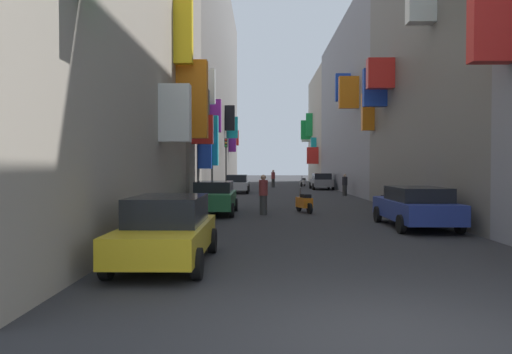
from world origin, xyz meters
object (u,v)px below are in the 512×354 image
traffic_light_near_corner (212,156)px  traffic_light_far_corner (226,155)px  parked_car_blue (416,206)px  parked_car_yellow (167,229)px  scooter_orange (304,203)px  parked_car_green (214,197)px  parked_car_grey (321,181)px  scooter_white (303,182)px  parked_car_silver (237,183)px  pedestrian_near_right (345,185)px  pedestrian_crossing (263,195)px  pedestrian_near_left (273,179)px  scooter_black (388,205)px

traffic_light_near_corner → traffic_light_far_corner: 10.92m
parked_car_blue → parked_car_yellow: 9.49m
scooter_orange → parked_car_green: bearing=-171.1°
parked_car_grey → scooter_white: size_ratio=2.16×
parked_car_blue → parked_car_yellow: bearing=-140.7°
traffic_light_near_corner → parked_car_silver: bearing=82.1°
parked_car_green → pedestrian_near_right: bearing=58.0°
parked_car_yellow → pedestrian_crossing: pedestrian_crossing is taller
parked_car_blue → parked_car_silver: bearing=109.1°
pedestrian_near_right → traffic_light_near_corner: traffic_light_near_corner is taller
parked_car_green → parked_car_silver: bearing=89.3°
parked_car_blue → scooter_orange: size_ratio=2.62×
scooter_white → parked_car_silver: bearing=-118.4°
parked_car_blue → pedestrian_near_left: (-4.12, 30.25, 0.11)m
parked_car_yellow → parked_car_grey: parked_car_yellow is taller
parked_car_blue → traffic_light_far_corner: 25.12m
parked_car_green → traffic_light_far_corner: (-0.90, 19.12, 2.25)m
parked_car_blue → pedestrian_crossing: 6.67m
parked_car_green → parked_car_silver: size_ratio=0.97×
traffic_light_near_corner → parked_car_grey: bearing=58.0°
pedestrian_near_left → traffic_light_near_corner: size_ratio=0.43×
parked_car_grey → pedestrian_crossing: pedestrian_crossing is taller
scooter_white → pedestrian_near_right: pedestrian_near_right is taller
parked_car_grey → pedestrian_near_right: 8.89m
scooter_black → pedestrian_near_right: bearing=87.7°
parked_car_green → traffic_light_near_corner: size_ratio=1.04×
parked_car_blue → parked_car_silver: size_ratio=1.04×
parked_car_yellow → scooter_orange: parked_car_yellow is taller
parked_car_silver → pedestrian_crossing: pedestrian_crossing is taller
scooter_black → traffic_light_far_corner: traffic_light_far_corner is taller
parked_car_green → pedestrian_crossing: 2.20m
parked_car_grey → pedestrian_near_left: 5.85m
pedestrian_near_right → parked_car_green: bearing=-122.0°
scooter_white → traffic_light_near_corner: size_ratio=0.46×
parked_car_green → traffic_light_near_corner: (-0.94, 8.21, 2.00)m
parked_car_yellow → scooter_black: bearing=53.1°
parked_car_silver → scooter_white: parked_car_silver is taller
parked_car_silver → traffic_light_near_corner: traffic_light_near_corner is taller
pedestrian_near_left → traffic_light_far_corner: 8.13m
parked_car_green → traffic_light_near_corner: 8.50m
parked_car_blue → parked_car_silver: 22.05m
parked_car_silver → pedestrian_near_right: bearing=-23.8°
parked_car_green → scooter_black: parked_car_green is taller
parked_car_silver → parked_car_grey: bearing=36.3°
parked_car_blue → scooter_orange: parked_car_blue is taller
parked_car_silver → parked_car_grey: size_ratio=1.08×
pedestrian_near_left → scooter_orange: bearing=-88.2°
scooter_black → pedestrian_near_left: pedestrian_near_left is taller
parked_car_silver → pedestrian_near_left: pedestrian_near_left is taller
traffic_light_near_corner → parked_car_yellow: bearing=-87.0°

